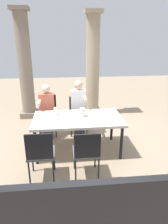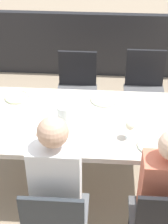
{
  "view_description": "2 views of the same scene",
  "coord_description": "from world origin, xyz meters",
  "px_view_note": "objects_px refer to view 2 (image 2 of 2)",
  "views": [
    {
      "loc": [
        -0.27,
        -3.81,
        2.3
      ],
      "look_at": [
        0.13,
        0.06,
        0.84
      ],
      "focal_mm": 33.03,
      "sensor_mm": 36.0,
      "label": 1
    },
    {
      "loc": [
        -0.23,
        2.52,
        2.62
      ],
      "look_at": [
        -0.06,
        -0.08,
        0.76
      ],
      "focal_mm": 58.56,
      "sensor_mm": 36.0,
      "label": 2
    }
  ],
  "objects_px": {
    "chair_west_south": "(144,87)",
    "chair_mid_north": "(56,221)",
    "dining_table": "(77,125)",
    "plate_3": "(17,97)",
    "wine_glass_0": "(130,126)",
    "diner_man_white": "(163,192)",
    "plate_2": "(47,139)",
    "diner_woman_green": "(57,184)",
    "water_pitcher": "(64,116)",
    "plate_0": "(150,146)",
    "plate_1": "(104,99)",
    "chair_mid_south": "(77,87)"
  },
  "relations": [
    {
      "from": "dining_table",
      "to": "chair_mid_north",
      "type": "height_order",
      "value": "chair_mid_north"
    },
    {
      "from": "chair_mid_north",
      "to": "plate_1",
      "type": "xyz_separation_m",
      "value": [
        -0.31,
        -1.22,
        0.22
      ]
    },
    {
      "from": "chair_mid_south",
      "to": "plate_1",
      "type": "bearing_deg",
      "value": 117.44
    },
    {
      "from": "diner_woman_green",
      "to": "diner_man_white",
      "type": "height_order",
      "value": "diner_woman_green"
    },
    {
      "from": "chair_mid_north",
      "to": "chair_mid_south",
      "type": "bearing_deg",
      "value": -90.0
    },
    {
      "from": "chair_mid_south",
      "to": "diner_man_white",
      "type": "height_order",
      "value": "diner_man_white"
    },
    {
      "from": "plate_0",
      "to": "chair_mid_north",
      "type": "bearing_deg",
      "value": 40.6
    },
    {
      "from": "water_pitcher",
      "to": "diner_man_white",
      "type": "bearing_deg",
      "value": 139.45
    },
    {
      "from": "dining_table",
      "to": "diner_woman_green",
      "type": "relative_size",
      "value": 1.34
    },
    {
      "from": "chair_mid_south",
      "to": "water_pitcher",
      "type": "relative_size",
      "value": 5.08
    },
    {
      "from": "plate_0",
      "to": "plate_3",
      "type": "relative_size",
      "value": 0.93
    },
    {
      "from": "dining_table",
      "to": "plate_0",
      "type": "bearing_deg",
      "value": 152.36
    },
    {
      "from": "diner_man_white",
      "to": "plate_3",
      "type": "height_order",
      "value": "diner_man_white"
    },
    {
      "from": "diner_woman_green",
      "to": "plate_2",
      "type": "relative_size",
      "value": 6.5
    },
    {
      "from": "chair_west_south",
      "to": "chair_mid_north",
      "type": "bearing_deg",
      "value": 67.78
    },
    {
      "from": "chair_mid_north",
      "to": "wine_glass_0",
      "type": "distance_m",
      "value": 0.92
    },
    {
      "from": "plate_2",
      "to": "plate_3",
      "type": "relative_size",
      "value": 0.91
    },
    {
      "from": "chair_west_south",
      "to": "chair_mid_south",
      "type": "distance_m",
      "value": 0.74
    },
    {
      "from": "wine_glass_0",
      "to": "plate_3",
      "type": "height_order",
      "value": "wine_glass_0"
    },
    {
      "from": "diner_woman_green",
      "to": "plate_0",
      "type": "xyz_separation_m",
      "value": [
        -0.68,
        -0.41,
        0.04
      ]
    },
    {
      "from": "chair_mid_north",
      "to": "water_pitcher",
      "type": "distance_m",
      "value": 0.89
    },
    {
      "from": "wine_glass_0",
      "to": "diner_man_white",
      "type": "bearing_deg",
      "value": 113.85
    },
    {
      "from": "plate_1",
      "to": "chair_west_south",
      "type": "bearing_deg",
      "value": -126.15
    },
    {
      "from": "chair_mid_north",
      "to": "diner_woman_green",
      "type": "xyz_separation_m",
      "value": [
        0.0,
        -0.17,
        0.18
      ]
    },
    {
      "from": "chair_mid_south",
      "to": "plate_2",
      "type": "xyz_separation_m",
      "value": [
        0.14,
        1.2,
        0.24
      ]
    },
    {
      "from": "dining_table",
      "to": "plate_3",
      "type": "relative_size",
      "value": 7.93
    },
    {
      "from": "water_pitcher",
      "to": "diner_woman_green",
      "type": "bearing_deg",
      "value": 91.93
    },
    {
      "from": "diner_man_white",
      "to": "plate_0",
      "type": "distance_m",
      "value": 0.42
    },
    {
      "from": "dining_table",
      "to": "water_pitcher",
      "type": "height_order",
      "value": "water_pitcher"
    },
    {
      "from": "chair_mid_north",
      "to": "plate_1",
      "type": "height_order",
      "value": "chair_mid_north"
    },
    {
      "from": "diner_man_white",
      "to": "plate_1",
      "type": "xyz_separation_m",
      "value": [
        0.44,
        -1.04,
        0.08
      ]
    },
    {
      "from": "plate_0",
      "to": "water_pitcher",
      "type": "distance_m",
      "value": 0.75
    },
    {
      "from": "dining_table",
      "to": "chair_west_south",
      "type": "bearing_deg",
      "value": -126.25
    },
    {
      "from": "chair_west_south",
      "to": "diner_man_white",
      "type": "bearing_deg",
      "value": 90.11
    },
    {
      "from": "plate_2",
      "to": "plate_3",
      "type": "height_order",
      "value": "same"
    },
    {
      "from": "chair_west_south",
      "to": "chair_mid_south",
      "type": "xyz_separation_m",
      "value": [
        0.74,
        0.0,
        -0.03
      ]
    },
    {
      "from": "chair_mid_north",
      "to": "water_pitcher",
      "type": "bearing_deg",
      "value": -88.27
    },
    {
      "from": "plate_0",
      "to": "plate_3",
      "type": "distance_m",
      "value": 1.34
    },
    {
      "from": "water_pitcher",
      "to": "plate_0",
      "type": "bearing_deg",
      "value": 160.3
    },
    {
      "from": "dining_table",
      "to": "diner_woman_green",
      "type": "height_order",
      "value": "diner_woman_green"
    },
    {
      "from": "plate_3",
      "to": "plate_0",
      "type": "bearing_deg",
      "value": 152.79
    },
    {
      "from": "wine_glass_0",
      "to": "plate_2",
      "type": "distance_m",
      "value": 0.67
    },
    {
      "from": "plate_2",
      "to": "plate_3",
      "type": "xyz_separation_m",
      "value": [
        0.38,
        -0.59,
        -0.0
      ]
    },
    {
      "from": "plate_3",
      "to": "wine_glass_0",
      "type": "bearing_deg",
      "value": 153.52
    },
    {
      "from": "chair_mid_north",
      "to": "plate_0",
      "type": "xyz_separation_m",
      "value": [
        -0.68,
        -0.58,
        0.22
      ]
    },
    {
      "from": "dining_table",
      "to": "diner_man_white",
      "type": "xyz_separation_m",
      "value": [
        -0.67,
        0.72,
        -0.01
      ]
    },
    {
      "from": "chair_west_south",
      "to": "plate_1",
      "type": "height_order",
      "value": "chair_west_south"
    },
    {
      "from": "dining_table",
      "to": "plate_3",
      "type": "xyz_separation_m",
      "value": [
        0.58,
        -0.29,
        0.07
      ]
    },
    {
      "from": "plate_0",
      "to": "chair_mid_south",
      "type": "bearing_deg",
      "value": -60.85
    },
    {
      "from": "dining_table",
      "to": "plate_0",
      "type": "relative_size",
      "value": 8.55
    }
  ]
}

